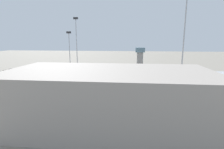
{
  "coord_description": "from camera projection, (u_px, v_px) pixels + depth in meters",
  "views": [
    {
      "loc": [
        -6.79,
        84.14,
        18.6
      ],
      "look_at": [
        1.54,
        4.0,
        2.5
      ],
      "focal_mm": 28.37,
      "sensor_mm": 36.0,
      "label": 1
    }
  ],
  "objects": [
    {
      "name": "ground_plane",
      "position": [
        116.0,
        78.0,
        86.4
      ],
      "size": [
        400.0,
        400.0,
        0.0
      ],
      "primitive_type": "plane",
      "color": "gray"
    },
    {
      "name": "track_bed_0",
      "position": [
        119.0,
        71.0,
        105.9
      ],
      "size": [
        140.0,
        2.8,
        0.12
      ],
      "primitive_type": "cube",
      "color": "#3D3833",
      "rests_on": "ground_plane"
    },
    {
      "name": "track_bed_1",
      "position": [
        118.0,
        72.0,
        101.02
      ],
      "size": [
        140.0,
        2.8,
        0.12
      ],
      "primitive_type": "cube",
      "color": "#4C443D",
      "rests_on": "ground_plane"
    },
    {
      "name": "track_bed_2",
      "position": [
        117.0,
        74.0,
        96.15
      ],
      "size": [
        140.0,
        2.8,
        0.12
      ],
      "primitive_type": "cube",
      "color": "#3D3833",
      "rests_on": "ground_plane"
    },
    {
      "name": "track_bed_3",
      "position": [
        117.0,
        76.0,
        91.27
      ],
      "size": [
        140.0,
        2.8,
        0.12
      ],
      "primitive_type": "cube",
      "color": "#4C443D",
      "rests_on": "ground_plane"
    },
    {
      "name": "track_bed_4",
      "position": [
        116.0,
        78.0,
        86.39
      ],
      "size": [
        140.0,
        2.8,
        0.12
      ],
      "primitive_type": "cube",
      "color": "#4C443D",
      "rests_on": "ground_plane"
    },
    {
      "name": "track_bed_5",
      "position": [
        115.0,
        80.0,
        81.51
      ],
      "size": [
        140.0,
        2.8,
        0.12
      ],
      "primitive_type": "cube",
      "color": "#4C443D",
      "rests_on": "ground_plane"
    },
    {
      "name": "track_bed_6",
      "position": [
        114.0,
        83.0,
        76.64
      ],
      "size": [
        140.0,
        2.8,
        0.12
      ],
      "primitive_type": "cube",
      "color": "#4C443D",
      "rests_on": "ground_plane"
    },
    {
      "name": "track_bed_7",
      "position": [
        113.0,
        86.0,
        71.76
      ],
      "size": [
        140.0,
        2.8,
        0.12
      ],
      "primitive_type": "cube",
      "color": "#4C443D",
      "rests_on": "ground_plane"
    },
    {
      "name": "track_bed_8",
      "position": [
        112.0,
        89.0,
        66.88
      ],
      "size": [
        140.0,
        2.8,
        0.12
      ],
      "primitive_type": "cube",
      "color": "#3D3833",
      "rests_on": "ground_plane"
    },
    {
      "name": "train_on_track_7",
      "position": [
        122.0,
        81.0,
        71.02
      ],
      "size": [
        119.8,
        3.06,
        3.8
      ],
      "color": "#B7BABF",
      "rests_on": "ground_plane"
    },
    {
      "name": "train_on_track_5",
      "position": [
        99.0,
        76.0,
        81.87
      ],
      "size": [
        90.6,
        3.06,
        4.4
      ],
      "color": "black",
      "rests_on": "ground_plane"
    },
    {
      "name": "train_on_track_6",
      "position": [
        182.0,
        78.0,
        73.26
      ],
      "size": [
        47.2,
        3.0,
        5.0
      ],
      "color": "silver",
      "rests_on": "ground_plane"
    },
    {
      "name": "train_on_track_4",
      "position": [
        154.0,
        75.0,
        84.15
      ],
      "size": [
        71.4,
        3.06,
        3.8
      ],
      "color": "silver",
      "rests_on": "ground_plane"
    },
    {
      "name": "light_mast_0",
      "position": [
        76.0,
        37.0,
        107.59
      ],
      "size": [
        2.8,
        0.7,
        31.51
      ],
      "color": "#9EA0A5",
      "rests_on": "ground_plane"
    },
    {
      "name": "light_mast_1",
      "position": [
        184.0,
        34.0,
        57.85
      ],
      "size": [
        2.8,
        0.7,
        32.95
      ],
      "color": "#9EA0A5",
      "rests_on": "ground_plane"
    },
    {
      "name": "light_mast_2",
      "position": [
        69.0,
        45.0,
        108.58
      ],
      "size": [
        2.8,
        0.7,
        23.26
      ],
      "color": "#9EA0A5",
      "rests_on": "ground_plane"
    },
    {
      "name": "maintenance_shed",
      "position": [
        109.0,
        97.0,
        39.07
      ],
      "size": [
        44.04,
        21.89,
        12.11
      ],
      "primitive_type": "cube",
      "color": "#9E9389",
      "rests_on": "ground_plane"
    },
    {
      "name": "control_tower",
      "position": [
        140.0,
        56.0,
        117.15
      ],
      "size": [
        6.0,
        6.0,
        13.26
      ],
      "color": "gray",
      "rests_on": "ground_plane"
    }
  ]
}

